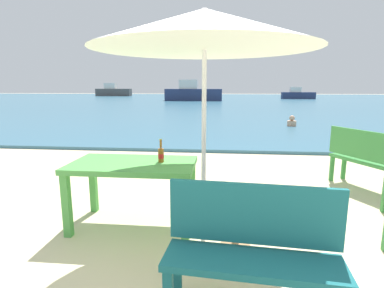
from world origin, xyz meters
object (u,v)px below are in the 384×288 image
Objects in this scene: swimmer_person at (292,122)px; boat_sailboat at (193,93)px; picnic_table_green at (133,172)px; side_table_wood at (236,216)px; boat_barge at (113,91)px; beer_bottle_amber at (161,154)px; patio_umbrella at (205,30)px; bench_teal_center at (253,245)px; bench_green_left at (366,156)px; boat_cargo_ship at (298,95)px.

boat_sailboat reaches higher than swimmer_person.
picnic_table_green reaches higher than swimmer_person.
swimmer_person is (2.51, 9.18, -0.11)m from side_table_wood.
swimmer_person is 38.33m from boat_barge.
patio_umbrella is at bearing -37.53° from beer_bottle_amber.
side_table_wood is at bearing 94.83° from bench_teal_center.
side_table_wood is 0.44× the size of bench_green_left.
boat_cargo_ship reaches higher than picnic_table_green.
boat_cargo_ship is (9.76, 34.10, -0.08)m from picnic_table_green.
picnic_table_green is 28.62m from boat_sailboat.
boat_sailboat is at bearing 94.30° from picnic_table_green.
boat_barge is at bearing 111.23° from patio_umbrella.
picnic_table_green is at bearing -85.70° from boat_sailboat.
picnic_table_green is at bearing -154.13° from bench_green_left.
bench_teal_center is 36.43m from boat_cargo_ship.
picnic_table_green is at bearing 159.58° from side_table_wood.
boat_barge is at bearing 111.26° from bench_teal_center.
bench_green_left is (2.90, 1.51, -0.31)m from beer_bottle_amber.
boat_sailboat is at bearing 94.94° from beer_bottle_amber.
picnic_table_green is 1.14× the size of bench_teal_center.
boat_cargo_ship reaches higher than bench_teal_center.
bench_green_left is at bearing 27.58° from beer_bottle_amber.
boat_cargo_ship reaches higher than side_table_wood.
boat_sailboat reaches higher than beer_bottle_amber.
beer_bottle_amber is 9.34m from swimmer_person.
beer_bottle_amber is 28.60m from boat_sailboat.
patio_umbrella is (0.83, -0.35, 1.47)m from picnic_table_green.
bench_teal_center is at bearing -124.61° from bench_green_left.
boat_barge is (-15.90, 41.85, -0.09)m from beer_bottle_amber.
bench_teal_center is 46.37m from boat_barge.
patio_umbrella is at bearing -104.53° from boat_cargo_ship.
patio_umbrella reaches higher than bench_green_left.
side_table_wood is at bearing -68.43° from boat_barge.
beer_bottle_amber is (0.32, 0.05, 0.20)m from picnic_table_green.
beer_bottle_amber is 0.49× the size of side_table_wood.
side_table_wood is 0.09× the size of boat_sailboat.
bench_teal_center is at bearing -46.97° from picnic_table_green.
boat_barge is 18.95m from boat_sailboat.
picnic_table_green is at bearing -171.79° from beer_bottle_amber.
patio_umbrella is 0.44× the size of boat_barge.
patio_umbrella is 1.87× the size of bench_green_left.
bench_green_left is at bearing -101.37° from boat_cargo_ship.
side_table_wood is 2.87m from bench_green_left.
patio_umbrella is (0.51, -0.39, 1.26)m from beer_bottle_amber.
swimmer_person is at bearing 68.98° from beer_bottle_amber.
patio_umbrella is 4.26× the size of side_table_wood.
picnic_table_green is 44.70m from boat_barge.
bench_teal_center reaches higher than side_table_wood.
bench_green_left reaches higher than picnic_table_green.
bench_green_left is 44.50m from boat_barge.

